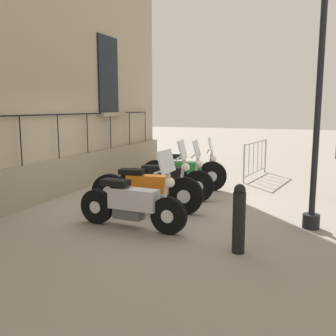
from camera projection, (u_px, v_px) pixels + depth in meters
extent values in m
plane|color=gray|center=(150.00, 205.00, 7.94)|extent=(60.00, 60.00, 0.00)
cube|color=tan|center=(37.00, 24.00, 8.28)|extent=(0.60, 11.22, 7.60)
cube|color=gray|center=(59.00, 177.00, 8.68)|extent=(0.20, 11.22, 0.86)
cube|color=black|center=(108.00, 75.00, 10.59)|extent=(0.06, 1.04, 2.08)
cube|color=gray|center=(112.00, 114.00, 10.73)|extent=(0.24, 1.24, 0.10)
cube|color=black|center=(57.00, 115.00, 8.44)|extent=(0.03, 9.43, 0.03)
cylinder|color=black|center=(21.00, 141.00, 7.43)|extent=(0.02, 0.02, 0.99)
cylinder|color=black|center=(58.00, 137.00, 8.52)|extent=(0.02, 0.02, 0.99)
cylinder|color=black|center=(87.00, 133.00, 9.61)|extent=(0.02, 0.02, 0.99)
cylinder|color=black|center=(111.00, 131.00, 10.69)|extent=(0.02, 0.02, 0.99)
cylinder|color=black|center=(129.00, 129.00, 11.78)|extent=(0.02, 0.02, 0.99)
cylinder|color=black|center=(145.00, 127.00, 12.86)|extent=(0.02, 0.02, 0.99)
cylinder|color=black|center=(169.00, 216.00, 6.06)|extent=(0.61, 0.15, 0.61)
cylinder|color=silver|center=(169.00, 216.00, 6.06)|extent=(0.22, 0.15, 0.21)
cylinder|color=black|center=(97.00, 207.00, 6.61)|extent=(0.61, 0.15, 0.61)
cylinder|color=silver|center=(97.00, 207.00, 6.61)|extent=(0.22, 0.15, 0.21)
cube|color=#B2B2BC|center=(134.00, 199.00, 6.28)|extent=(0.86, 0.32, 0.34)
cube|color=#4C4C51|center=(129.00, 212.00, 6.36)|extent=(0.52, 0.25, 0.21)
cube|color=black|center=(115.00, 182.00, 6.38)|extent=(0.49, 0.27, 0.10)
cylinder|color=silver|center=(166.00, 193.00, 6.02)|extent=(0.16, 0.07, 0.73)
cylinder|color=silver|center=(163.00, 171.00, 5.98)|extent=(0.07, 0.61, 0.04)
sphere|color=white|center=(170.00, 182.00, 5.96)|extent=(0.16, 0.16, 0.16)
cylinder|color=silver|center=(125.00, 215.00, 6.58)|extent=(0.76, 0.12, 0.08)
cube|color=silver|center=(166.00, 161.00, 5.93)|extent=(0.15, 0.50, 0.36)
cylinder|color=black|center=(184.00, 196.00, 7.17)|extent=(0.73, 0.23, 0.72)
cylinder|color=silver|center=(184.00, 196.00, 7.17)|extent=(0.27, 0.18, 0.25)
cylinder|color=black|center=(110.00, 192.00, 7.50)|extent=(0.73, 0.23, 0.72)
cylinder|color=silver|center=(110.00, 192.00, 7.50)|extent=(0.27, 0.18, 0.25)
cube|color=orange|center=(149.00, 184.00, 7.29)|extent=(0.86, 0.38, 0.33)
cube|color=#4C4C51|center=(144.00, 196.00, 7.35)|extent=(0.53, 0.28, 0.25)
cube|color=black|center=(131.00, 172.00, 7.33)|extent=(0.50, 0.30, 0.10)
cylinder|color=silver|center=(182.00, 177.00, 7.12)|extent=(0.17, 0.08, 0.73)
cylinder|color=silver|center=(179.00, 158.00, 7.08)|extent=(0.12, 0.57, 0.04)
sphere|color=white|center=(186.00, 167.00, 7.08)|extent=(0.16, 0.16, 0.16)
cylinder|color=silver|center=(138.00, 200.00, 7.54)|extent=(0.76, 0.19, 0.08)
cube|color=silver|center=(183.00, 150.00, 7.04)|extent=(0.19, 0.48, 0.36)
cylinder|color=black|center=(198.00, 186.00, 8.16)|extent=(0.69, 0.23, 0.68)
cylinder|color=silver|center=(198.00, 186.00, 8.16)|extent=(0.26, 0.19, 0.24)
cylinder|color=black|center=(134.00, 183.00, 8.47)|extent=(0.69, 0.23, 0.68)
cylinder|color=silver|center=(134.00, 183.00, 8.47)|extent=(0.26, 0.19, 0.24)
cube|color=black|center=(168.00, 175.00, 8.27)|extent=(0.85, 0.41, 0.35)
cube|color=#4C4C51|center=(163.00, 186.00, 8.33)|extent=(0.52, 0.31, 0.24)
cube|color=black|center=(153.00, 168.00, 8.32)|extent=(0.49, 0.33, 0.10)
cylinder|color=silver|center=(196.00, 171.00, 8.12)|extent=(0.17, 0.08, 0.67)
cylinder|color=silver|center=(194.00, 156.00, 8.08)|extent=(0.13, 0.64, 0.04)
sphere|color=white|center=(199.00, 164.00, 8.08)|extent=(0.16, 0.16, 0.16)
cylinder|color=silver|center=(158.00, 189.00, 8.54)|extent=(0.73, 0.19, 0.08)
cube|color=silver|center=(197.00, 149.00, 8.04)|extent=(0.20, 0.54, 0.36)
cylinder|color=black|center=(212.00, 176.00, 9.23)|extent=(0.73, 0.26, 0.72)
cylinder|color=silver|center=(212.00, 176.00, 9.23)|extent=(0.27, 0.19, 0.25)
cylinder|color=black|center=(155.00, 174.00, 9.47)|extent=(0.73, 0.26, 0.72)
cylinder|color=silver|center=(155.00, 174.00, 9.47)|extent=(0.27, 0.19, 0.25)
cube|color=#1E842D|center=(185.00, 168.00, 9.31)|extent=(0.86, 0.43, 0.30)
cube|color=#4C4C51|center=(181.00, 177.00, 9.36)|extent=(0.53, 0.31, 0.25)
cube|color=black|center=(172.00, 157.00, 9.33)|extent=(0.50, 0.33, 0.10)
cylinder|color=silver|center=(210.00, 164.00, 9.19)|extent=(0.17, 0.09, 0.62)
cylinder|color=silver|center=(208.00, 151.00, 9.15)|extent=(0.15, 0.61, 0.04)
sphere|color=white|center=(213.00, 159.00, 9.15)|extent=(0.16, 0.16, 0.16)
cylinder|color=silver|center=(176.00, 180.00, 9.56)|extent=(0.74, 0.22, 0.08)
cube|color=silver|center=(211.00, 145.00, 9.11)|extent=(0.21, 0.52, 0.36)
cylinder|color=black|center=(311.00, 221.00, 6.38)|extent=(0.28, 0.28, 0.24)
cylinder|color=black|center=(318.00, 109.00, 6.08)|extent=(0.10, 0.10, 3.97)
cylinder|color=#B7B7BF|center=(244.00, 164.00, 10.11)|extent=(0.05, 0.05, 1.05)
cylinder|color=#B7B7BF|center=(265.00, 156.00, 11.82)|extent=(0.05, 0.05, 1.05)
cylinder|color=#B7B7BF|center=(256.00, 142.00, 10.89)|extent=(0.36, 1.99, 0.04)
cylinder|color=#B7B7BF|center=(255.00, 172.00, 11.03)|extent=(0.36, 1.99, 0.04)
cylinder|color=#B7B7BF|center=(249.00, 159.00, 10.44)|extent=(0.02, 0.02, 0.87)
cylinder|color=#B7B7BF|center=(253.00, 158.00, 10.78)|extent=(0.02, 0.02, 0.87)
cylinder|color=#B7B7BF|center=(258.00, 156.00, 11.13)|extent=(0.02, 0.02, 0.87)
cylinder|color=#B7B7BF|center=(262.00, 155.00, 11.47)|extent=(0.02, 0.02, 0.87)
cylinder|color=black|center=(239.00, 223.00, 5.25)|extent=(0.18, 0.18, 0.86)
sphere|color=black|center=(240.00, 190.00, 5.18)|extent=(0.16, 0.16, 0.16)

